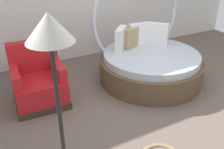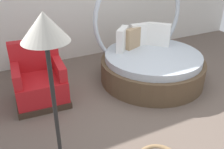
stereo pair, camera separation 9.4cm
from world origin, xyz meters
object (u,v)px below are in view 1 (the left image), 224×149
object	(u,v)px
floor_lamp	(51,47)
side_table	(27,56)
red_armchair	(39,83)
round_daybed	(148,59)

from	to	relation	value
floor_lamp	side_table	bearing A→B (deg)	86.58
red_armchair	side_table	bearing A→B (deg)	88.71
red_armchair	floor_lamp	distance (m)	2.07
round_daybed	side_table	xyz separation A→B (m)	(-1.98, 1.07, 0.04)
round_daybed	red_armchair	bearing A→B (deg)	175.62
side_table	floor_lamp	distance (m)	2.83
round_daybed	side_table	bearing A→B (deg)	151.56
round_daybed	floor_lamp	bearing A→B (deg)	-144.38
round_daybed	side_table	distance (m)	2.25
floor_lamp	red_armchair	bearing A→B (deg)	85.42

